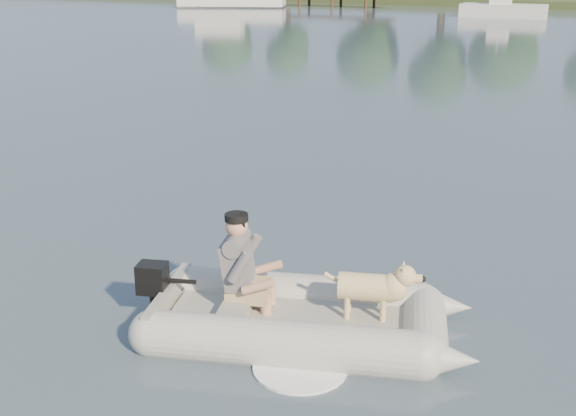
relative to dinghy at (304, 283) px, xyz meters
The scene contains 6 objects.
water 1.35m from the dinghy, 143.82° to the right, with size 160.00×160.00×0.00m, color slate.
dinghy is the anchor object (origin of this frame).
man 0.68m from the dinghy, 165.82° to the right, with size 0.68×0.59×1.02m, color slate, non-canonical shape.
dog 0.62m from the dinghy, 22.99° to the left, with size 0.88×0.31×0.59m, color #D6BA7B, non-canonical shape.
outboard_motor 1.59m from the dinghy, 161.59° to the right, with size 0.39×0.27×0.74m, color black, non-canonical shape.
motorboat 46.00m from the dinghy, 99.97° to the left, with size 5.75×2.21×2.43m, color white, non-canonical shape.
Camera 1 is at (3.91, -5.07, 3.55)m, focal length 45.00 mm.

